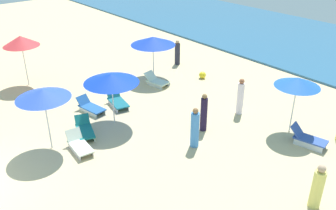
# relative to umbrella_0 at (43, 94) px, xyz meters

# --- Properties ---
(ocean) EXTENTS (60.00, 12.40, 0.12)m
(ocean) POSITION_rel_umbrella_0_xyz_m (0.45, 20.20, -2.29)
(ocean) COLOR #2E6188
(ocean) RESTS_ON ground_plane
(umbrella_0) EXTENTS (2.02, 2.02, 2.54)m
(umbrella_0) POSITION_rel_umbrella_0_xyz_m (0.00, 0.00, 0.00)
(umbrella_0) COLOR silver
(umbrella_0) RESTS_ON ground_plane
(lounge_chair_0_0) EXTENTS (1.47, 0.74, 0.67)m
(lounge_chair_0_0) POSITION_rel_umbrella_0_xyz_m (0.85, 0.77, -2.12)
(lounge_chair_0_0) COLOR silver
(lounge_chair_0_0) RESTS_ON ground_plane
(lounge_chair_0_1) EXTENTS (1.60, 1.06, 0.64)m
(lounge_chair_0_1) POSITION_rel_umbrella_0_xyz_m (-0.05, 1.48, -2.12)
(lounge_chair_0_1) COLOR silver
(lounge_chair_0_1) RESTS_ON ground_plane
(umbrella_1) EXTENTS (2.34, 2.34, 2.33)m
(umbrella_1) POSITION_rel_umbrella_0_xyz_m (-0.10, 2.97, -0.22)
(umbrella_1) COLOR silver
(umbrella_1) RESTS_ON ground_plane
(lounge_chair_1_0) EXTENTS (1.55, 0.92, 0.67)m
(lounge_chair_1_0) POSITION_rel_umbrella_0_xyz_m (-1.43, 3.98, -2.12)
(lounge_chair_1_0) COLOR silver
(lounge_chair_1_0) RESTS_ON ground_plane
(lounge_chair_1_1) EXTENTS (1.56, 0.84, 0.63)m
(lounge_chair_1_1) POSITION_rel_umbrella_0_xyz_m (-1.73, 2.69, -2.12)
(lounge_chair_1_1) COLOR silver
(lounge_chair_1_1) RESTS_ON ground_plane
(umbrella_2) EXTENTS (2.46, 2.46, 2.38)m
(umbrella_2) POSITION_rel_umbrella_0_xyz_m (-3.11, 7.50, -0.20)
(umbrella_2) COLOR silver
(umbrella_2) RESTS_ON ground_plane
(lounge_chair_2_0) EXTENTS (1.43, 0.92, 0.64)m
(lounge_chair_2_0) POSITION_rel_umbrella_0_xyz_m (-2.18, 6.95, -2.11)
(lounge_chair_2_0) COLOR silver
(lounge_chair_2_0) RESTS_ON ground_plane
(umbrella_3) EXTENTS (1.85, 1.85, 2.73)m
(umbrella_3) POSITION_rel_umbrella_0_xyz_m (-6.68, 1.63, 0.11)
(umbrella_3) COLOR silver
(umbrella_3) RESTS_ON ground_plane
(umbrella_4) EXTENTS (1.82, 1.82, 2.45)m
(umbrella_4) POSITION_rel_umbrella_0_xyz_m (5.27, 8.32, -0.09)
(umbrella_4) COLOR silver
(umbrella_4) RESTS_ON ground_plane
(lounge_chair_4_0) EXTENTS (1.51, 0.88, 0.74)m
(lounge_chair_4_0) POSITION_rel_umbrella_0_xyz_m (6.34, 7.92, -2.06)
(lounge_chair_4_0) COLOR silver
(lounge_chair_4_0) RESTS_ON ground_plane
(beachgoer_1) EXTENTS (0.34, 0.34, 1.70)m
(beachgoer_1) POSITION_rel_umbrella_0_xyz_m (2.85, 5.55, -1.55)
(beachgoer_1) COLOR #201631
(beachgoer_1) RESTS_ON ground_plane
(beachgoer_2) EXTENTS (0.43, 0.43, 1.57)m
(beachgoer_2) POSITION_rel_umbrella_0_xyz_m (8.39, 4.92, -1.62)
(beachgoer_2) COLOR #E5DA6A
(beachgoer_2) RESTS_ON ground_plane
(beachgoer_4) EXTENTS (0.46, 0.46, 1.55)m
(beachgoer_4) POSITION_rel_umbrella_0_xyz_m (-3.86, 9.95, -1.63)
(beachgoer_4) COLOR #2A2A39
(beachgoer_4) RESTS_ON ground_plane
(beachgoer_5) EXTENTS (0.42, 0.42, 1.68)m
(beachgoer_5) POSITION_rel_umbrella_0_xyz_m (3.50, 4.41, -1.56)
(beachgoer_5) COLOR #4284D1
(beachgoer_5) RESTS_ON ground_plane
(beachgoer_6) EXTENTS (0.36, 0.36, 1.73)m
(beachgoer_6) POSITION_rel_umbrella_0_xyz_m (2.85, 7.89, -1.52)
(beachgoer_6) COLOR white
(beachgoer_6) RESTS_ON ground_plane
(beach_ball_0) EXTENTS (0.39, 0.39, 0.39)m
(beach_ball_0) POSITION_rel_umbrella_0_xyz_m (-1.23, 9.55, -2.15)
(beach_ball_0) COLOR yellow
(beach_ball_0) RESTS_ON ground_plane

